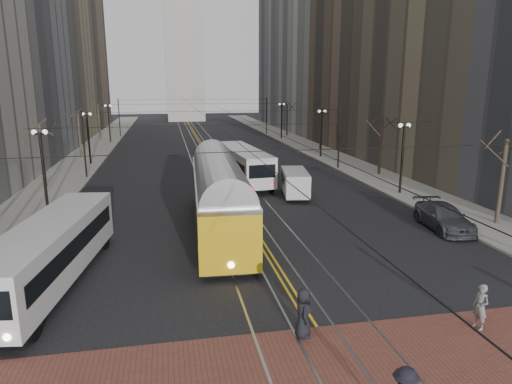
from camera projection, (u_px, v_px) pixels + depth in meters
name	position (u px, v px, depth m)	size (l,w,h in m)	color
ground	(305.00, 315.00, 18.11)	(260.00, 260.00, 0.00)	black
sidewalk_left	(89.00, 155.00, 58.25)	(5.00, 140.00, 0.15)	gray
sidewalk_right	(313.00, 149.00, 63.87)	(5.00, 140.00, 0.15)	gray
crosswalk_band	(343.00, 376.00, 14.29)	(25.00, 6.00, 0.01)	brown
streetcar_rails	(206.00, 152.00, 61.07)	(4.80, 130.00, 0.02)	gray
centre_lines	(206.00, 152.00, 61.07)	(0.42, 130.00, 0.01)	gold
building_left_far	(57.00, 27.00, 90.82)	(16.00, 20.00, 40.00)	brown
building_right_mid	(387.00, 24.00, 62.89)	(16.00, 20.00, 34.00)	brown
building_right_far	(303.00, 32.00, 100.39)	(16.00, 20.00, 40.00)	slate
lamp_posts	(220.00, 148.00, 44.91)	(27.60, 57.20, 5.60)	black
street_trees	(213.00, 140.00, 51.12)	(31.68, 53.28, 5.60)	#382D23
trolley_wires	(213.00, 132.00, 50.50)	(25.96, 120.00, 6.60)	black
transit_bus	(51.00, 254.00, 20.47)	(2.45, 11.75, 2.94)	silver
streetcar	(219.00, 202.00, 28.10)	(2.91, 15.67, 3.69)	gold
rear_bus	(243.00, 165.00, 42.35)	(2.61, 11.99, 3.13)	silver
cargo_van	(295.00, 184.00, 36.76)	(1.87, 4.87, 2.15)	silver
sedan_grey	(249.00, 158.00, 51.83)	(1.81, 4.49, 1.53)	#393D40
sedan_parked	(444.00, 217.00, 28.68)	(2.17, 5.35, 1.55)	#42454A
pedestrian_a	(303.00, 313.00, 16.36)	(0.90, 0.58, 1.84)	black
pedestrian_b	(481.00, 307.00, 16.88)	(0.64, 0.42, 1.75)	slate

